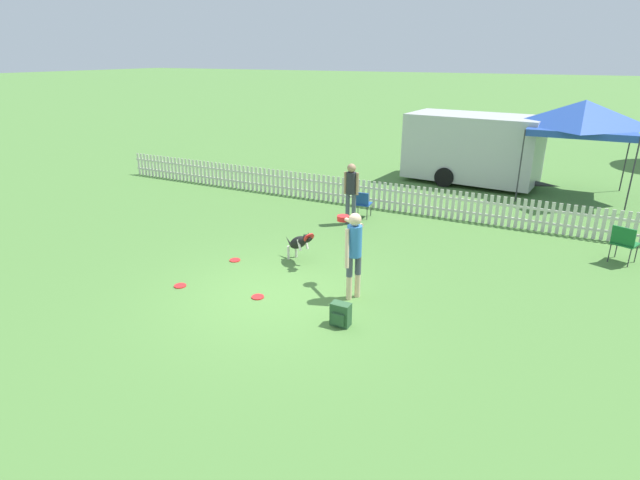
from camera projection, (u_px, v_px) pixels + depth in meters
name	position (u px, v px, depth m)	size (l,w,h in m)	color
ground_plane	(279.00, 294.00, 9.80)	(240.00, 240.00, 0.00)	#4C7A38
handler_person	(353.00, 244.00, 9.34)	(0.81, 1.01, 1.72)	beige
leaping_dog	(299.00, 242.00, 11.11)	(1.05, 0.70, 0.85)	black
frisbee_near_handler	(235.00, 260.00, 11.39)	(0.24, 0.24, 0.02)	red
frisbee_near_dog	(180.00, 286.00, 10.14)	(0.24, 0.24, 0.02)	red
frisbee_midfield	(258.00, 297.00, 9.67)	(0.24, 0.24, 0.02)	red
backpack_on_grass	(341.00, 315.00, 8.62)	(0.34, 0.24, 0.42)	#2D5633
picket_fence	(390.00, 197.00, 14.93)	(20.74, 0.04, 0.83)	beige
folding_chair_blue_left	(362.00, 202.00, 14.19)	(0.50, 0.52, 0.79)	#333338
folding_chair_center	(624.00, 241.00, 11.08)	(0.64, 0.65, 0.89)	#333338
canopy_tent_main	(583.00, 116.00, 15.66)	(3.06, 3.06, 3.09)	#333338
spectator_standing	(351.00, 188.00, 13.52)	(0.41, 0.27, 1.69)	#474C5B
equipment_trailer	(473.00, 147.00, 17.88)	(5.42, 2.69, 2.43)	#B7B7B7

